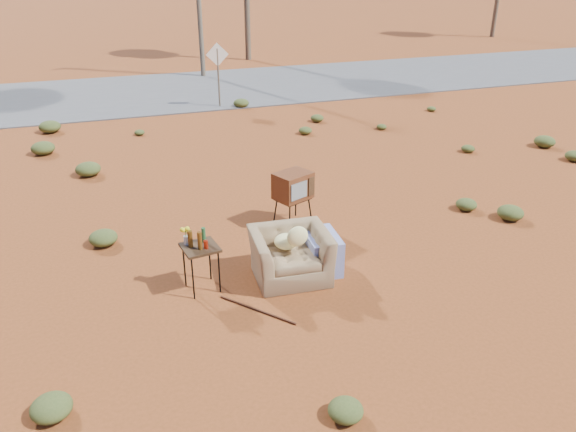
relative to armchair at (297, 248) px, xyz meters
name	(u,v)px	position (x,y,z in m)	size (l,w,h in m)	color
ground	(294,292)	(-0.22, -0.47, -0.51)	(140.00, 140.00, 0.00)	brown
highway	(165,91)	(-0.22, 14.53, -0.49)	(140.00, 7.00, 0.04)	#565659
armchair	(297,248)	(0.00, 0.00, 0.00)	(1.54, 0.95, 1.10)	olive
tv_unit	(293,187)	(0.60, 1.87, 0.29)	(0.83, 0.75, 1.09)	black
side_table	(197,245)	(-1.62, 0.11, 0.29)	(0.61, 0.61, 1.08)	#342113
rusty_bar	(257,310)	(-0.92, -0.80, -0.49)	(0.04, 0.04, 1.38)	#4C2614
road_sign	(218,64)	(1.28, 11.53, 0.99)	(0.78, 0.06, 2.19)	brown
scrub_patch	(193,190)	(-1.04, 3.94, -0.37)	(17.49, 8.07, 0.33)	#465023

